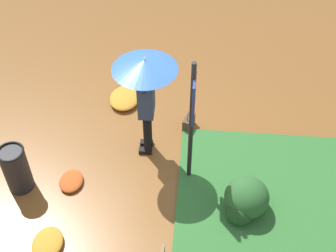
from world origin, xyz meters
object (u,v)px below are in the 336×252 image
object	(u,v)px
info_sign_post	(193,111)
trash_bin	(16,169)
person_with_umbrella	(145,82)
handbag	(189,122)

from	to	relation	value
info_sign_post	trash_bin	world-z (taller)	info_sign_post
person_with_umbrella	handbag	world-z (taller)	person_with_umbrella
person_with_umbrella	trash_bin	size ratio (longest dim) A/B	2.45
person_with_umbrella	trash_bin	bearing A→B (deg)	-65.25
person_with_umbrella	handbag	size ratio (longest dim) A/B	5.53
info_sign_post	handbag	bearing A→B (deg)	-176.26
handbag	trash_bin	distance (m)	3.02
info_sign_post	handbag	distance (m)	1.73
person_with_umbrella	info_sign_post	world-z (taller)	info_sign_post
person_with_umbrella	trash_bin	xyz separation A→B (m)	(0.89, -1.93, -1.13)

